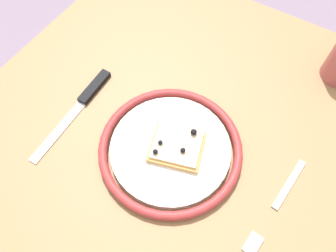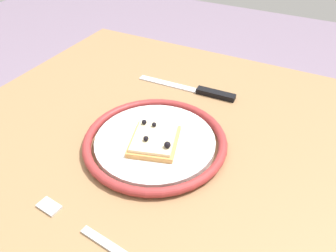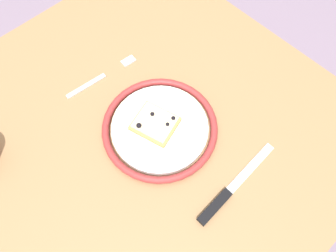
% 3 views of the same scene
% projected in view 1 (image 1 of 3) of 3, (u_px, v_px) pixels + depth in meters
% --- Properties ---
extents(ground_plane, '(6.00, 6.00, 0.00)m').
position_uv_depth(ground_plane, '(181.00, 232.00, 1.22)').
color(ground_plane, slate).
extents(dining_table, '(0.93, 0.90, 0.71)m').
position_uv_depth(dining_table, '(192.00, 172.00, 0.69)').
color(dining_table, '#936D47').
rests_on(dining_table, ground_plane).
extents(plate, '(0.27, 0.27, 0.02)m').
position_uv_depth(plate, '(170.00, 148.00, 0.60)').
color(plate, white).
rests_on(plate, dining_table).
extents(pizza_slice_near, '(0.12, 0.11, 0.03)m').
position_uv_depth(pizza_slice_near, '(177.00, 146.00, 0.59)').
color(pizza_slice_near, tan).
rests_on(pizza_slice_near, plate).
extents(knife, '(0.03, 0.24, 0.01)m').
position_uv_depth(knife, '(85.00, 98.00, 0.66)').
color(knife, silver).
rests_on(knife, dining_table).
extents(fork, '(0.04, 0.20, 0.00)m').
position_uv_depth(fork, '(276.00, 205.00, 0.55)').
color(fork, '#BEBEBE').
rests_on(fork, dining_table).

